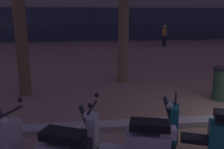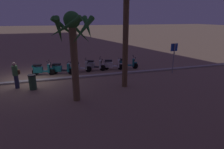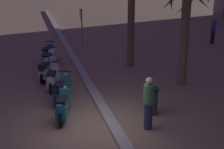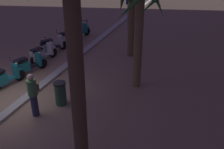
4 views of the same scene
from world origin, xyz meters
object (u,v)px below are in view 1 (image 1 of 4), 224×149
object	(u,v)px
scooter_silver_second_in_line	(130,143)
litter_bin	(221,84)
scooter_teal_gap_after_mid	(212,133)
pedestrian_window_shopping	(164,35)

from	to	relation	value
scooter_silver_second_in_line	litter_bin	bearing A→B (deg)	43.18
scooter_silver_second_in_line	scooter_teal_gap_after_mid	size ratio (longest dim) A/B	1.01
scooter_teal_gap_after_mid	pedestrian_window_shopping	xyz separation A→B (m)	(4.11, 15.13, 0.41)
scooter_silver_second_in_line	pedestrian_window_shopping	xyz separation A→B (m)	(5.55, 15.30, 0.41)
scooter_teal_gap_after_mid	litter_bin	size ratio (longest dim) A/B	1.83
pedestrian_window_shopping	litter_bin	xyz separation A→B (m)	(-2.34, -12.29, -0.38)
scooter_teal_gap_after_mid	litter_bin	bearing A→B (deg)	58.11
pedestrian_window_shopping	litter_bin	world-z (taller)	pedestrian_window_shopping
scooter_silver_second_in_line	pedestrian_window_shopping	size ratio (longest dim) A/B	1.06
scooter_silver_second_in_line	pedestrian_window_shopping	world-z (taller)	pedestrian_window_shopping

